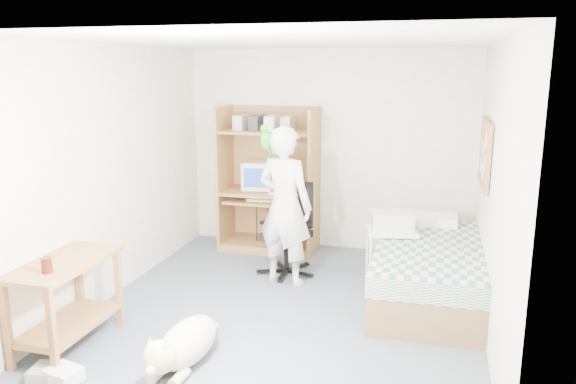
% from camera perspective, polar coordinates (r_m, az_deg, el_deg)
% --- Properties ---
extents(floor, '(4.00, 4.00, 0.00)m').
position_cam_1_polar(floor, '(5.54, -0.07, -11.70)').
color(floor, '#495463').
rests_on(floor, ground).
extents(wall_back, '(3.60, 0.02, 2.50)m').
position_cam_1_polar(wall_back, '(7.07, 4.17, 4.22)').
color(wall_back, beige).
rests_on(wall_back, floor).
extents(wall_right, '(0.02, 4.00, 2.50)m').
position_cam_1_polar(wall_right, '(5.00, 20.25, -0.07)').
color(wall_right, beige).
rests_on(wall_right, floor).
extents(wall_left, '(0.02, 4.00, 2.50)m').
position_cam_1_polar(wall_left, '(5.87, -17.29, 1.94)').
color(wall_left, beige).
rests_on(wall_left, floor).
extents(ceiling, '(3.60, 4.00, 0.02)m').
position_cam_1_polar(ceiling, '(5.05, -0.08, 15.10)').
color(ceiling, white).
rests_on(ceiling, wall_back).
extents(computer_hutch, '(1.20, 0.63, 1.80)m').
position_cam_1_polar(computer_hutch, '(7.06, -1.88, 0.69)').
color(computer_hutch, brown).
rests_on(computer_hutch, floor).
extents(bed, '(1.02, 2.02, 0.66)m').
position_cam_1_polar(bed, '(5.84, 14.09, -7.73)').
color(bed, brown).
rests_on(bed, floor).
extents(side_desk, '(0.50, 1.00, 0.75)m').
position_cam_1_polar(side_desk, '(4.99, -21.63, -9.32)').
color(side_desk, brown).
rests_on(side_desk, floor).
extents(corkboard, '(0.04, 0.94, 0.66)m').
position_cam_1_polar(corkboard, '(5.85, 19.40, 3.74)').
color(corkboard, '#9C6D46').
rests_on(corkboard, wall_right).
extents(office_chair, '(0.58, 0.58, 1.02)m').
position_cam_1_polar(office_chair, '(6.31, 0.10, -5.04)').
color(office_chair, black).
rests_on(office_chair, floor).
extents(person, '(0.71, 0.56, 1.70)m').
position_cam_1_polar(person, '(5.89, -0.33, -1.45)').
color(person, silver).
rests_on(person, floor).
extents(parrot, '(0.12, 0.22, 0.34)m').
position_cam_1_polar(parrot, '(5.83, -2.22, 5.45)').
color(parrot, '#16982B').
rests_on(parrot, person).
extents(dog, '(0.40, 1.08, 0.40)m').
position_cam_1_polar(dog, '(4.59, -10.52, -14.93)').
color(dog, beige).
rests_on(dog, floor).
extents(printer_cart, '(0.59, 0.51, 0.62)m').
position_cam_1_polar(printer_cart, '(6.06, 10.40, -5.59)').
color(printer_cart, silver).
rests_on(printer_cart, floor).
extents(printer, '(0.48, 0.40, 0.18)m').
position_cam_1_polar(printer, '(5.97, 10.51, -2.87)').
color(printer, beige).
rests_on(printer, printer_cart).
extents(crt_monitor, '(0.42, 0.44, 0.35)m').
position_cam_1_polar(crt_monitor, '(7.09, -3.04, 1.75)').
color(crt_monitor, beige).
rests_on(crt_monitor, computer_hutch).
extents(keyboard, '(0.46, 0.19, 0.03)m').
position_cam_1_polar(keyboard, '(6.95, -2.31, -0.78)').
color(keyboard, beige).
rests_on(keyboard, computer_hutch).
extents(pencil_cup, '(0.08, 0.08, 0.12)m').
position_cam_1_polar(pencil_cup, '(6.89, 0.47, 0.40)').
color(pencil_cup, gold).
rests_on(pencil_cup, computer_hutch).
extents(drink_glass, '(0.08, 0.08, 0.12)m').
position_cam_1_polar(drink_glass, '(4.67, -23.31, -6.84)').
color(drink_glass, '#3B1309').
rests_on(drink_glass, side_desk).
extents(floor_box_a, '(0.29, 0.25, 0.10)m').
position_cam_1_polar(floor_box_a, '(4.68, -21.85, -16.85)').
color(floor_box_a, white).
rests_on(floor_box_a, floor).
extents(floor_box_b, '(0.21, 0.25, 0.08)m').
position_cam_1_polar(floor_box_b, '(4.79, -23.54, -16.42)').
color(floor_box_b, '#B5B6B0').
rests_on(floor_box_b, floor).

